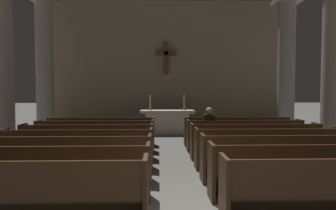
{
  "coord_description": "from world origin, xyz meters",
  "views": [
    {
      "loc": [
        -0.35,
        -4.05,
        1.83
      ],
      "look_at": [
        0.0,
        7.43,
        1.27
      ],
      "focal_mm": 32.88,
      "sensor_mm": 36.0,
      "label": 1
    }
  ],
  "objects_px": {
    "pew_right_row_2": "(311,171)",
    "column_left_third": "(45,68)",
    "pew_left_row_7": "(102,131)",
    "pew_left_row_1": "(17,194)",
    "pew_left_row_6": "(96,136)",
    "pew_right_row_7": "(236,131)",
    "candlestick_right": "(184,105)",
    "altar": "(167,122)",
    "pew_left_row_2": "(45,173)",
    "pew_left_row_4": "(78,149)",
    "lone_worshipper": "(209,128)",
    "pew_right_row_5": "(255,141)",
    "pew_left_row_3": "(64,159)",
    "pew_right_row_6": "(244,135)",
    "pew_right_row_4": "(268,148)",
    "column_right_second": "(334,60)",
    "candlestick_left": "(150,105)",
    "column_right_third": "(286,68)",
    "column_left_second": "(1,59)",
    "pew_right_row_3": "(286,157)",
    "pew_left_row_5": "(88,142)"
  },
  "relations": [
    {
      "from": "pew_left_row_2",
      "to": "pew_right_row_7",
      "type": "relative_size",
      "value": 1.0
    },
    {
      "from": "pew_left_row_1",
      "to": "pew_left_row_3",
      "type": "relative_size",
      "value": 1.0
    },
    {
      "from": "pew_right_row_4",
      "to": "column_right_second",
      "type": "xyz_separation_m",
      "value": [
        2.87,
        2.36,
        2.27
      ]
    },
    {
      "from": "column_right_third",
      "to": "pew_left_row_3",
      "type": "bearing_deg",
      "value": -136.43
    },
    {
      "from": "pew_left_row_6",
      "to": "pew_right_row_7",
      "type": "distance_m",
      "value": 4.53
    },
    {
      "from": "pew_right_row_4",
      "to": "column_right_second",
      "type": "height_order",
      "value": "column_right_second"
    },
    {
      "from": "pew_right_row_3",
      "to": "candlestick_left",
      "type": "relative_size",
      "value": 5.47
    },
    {
      "from": "pew_left_row_2",
      "to": "lone_worshipper",
      "type": "height_order",
      "value": "lone_worshipper"
    },
    {
      "from": "pew_right_row_5",
      "to": "column_left_third",
      "type": "xyz_separation_m",
      "value": [
        -7.29,
        4.91,
        2.27
      ]
    },
    {
      "from": "pew_left_row_2",
      "to": "pew_right_row_5",
      "type": "bearing_deg",
      "value": 34.39
    },
    {
      "from": "pew_left_row_6",
      "to": "column_right_third",
      "type": "bearing_deg",
      "value": 28.2
    },
    {
      "from": "pew_right_row_2",
      "to": "lone_worshipper",
      "type": "bearing_deg",
      "value": 104.71
    },
    {
      "from": "column_left_second",
      "to": "column_right_second",
      "type": "bearing_deg",
      "value": 0.0
    },
    {
      "from": "pew_left_row_3",
      "to": "pew_left_row_6",
      "type": "bearing_deg",
      "value": 90.0
    },
    {
      "from": "pew_right_row_2",
      "to": "pew_right_row_5",
      "type": "relative_size",
      "value": 1.0
    },
    {
      "from": "pew_left_row_2",
      "to": "pew_left_row_6",
      "type": "distance_m",
      "value": 4.03
    },
    {
      "from": "pew_right_row_2",
      "to": "candlestick_left",
      "type": "xyz_separation_m",
      "value": [
        -2.91,
        7.6,
        0.73
      ]
    },
    {
      "from": "pew_right_row_6",
      "to": "column_left_second",
      "type": "height_order",
      "value": "column_left_second"
    },
    {
      "from": "pew_left_row_3",
      "to": "candlestick_left",
      "type": "relative_size",
      "value": 5.47
    },
    {
      "from": "pew_right_row_6",
      "to": "candlestick_left",
      "type": "relative_size",
      "value": 5.47
    },
    {
      "from": "lone_worshipper",
      "to": "pew_left_row_4",
      "type": "bearing_deg",
      "value": -148.48
    },
    {
      "from": "pew_left_row_3",
      "to": "column_right_third",
      "type": "height_order",
      "value": "column_right_third"
    },
    {
      "from": "pew_right_row_6",
      "to": "pew_left_row_3",
      "type": "bearing_deg",
      "value": -145.61
    },
    {
      "from": "pew_left_row_6",
      "to": "pew_left_row_1",
      "type": "bearing_deg",
      "value": -90.0
    },
    {
      "from": "column_right_second",
      "to": "lone_worshipper",
      "type": "xyz_separation_m",
      "value": [
        -3.94,
        -0.31,
        -2.05
      ]
    },
    {
      "from": "pew_left_row_4",
      "to": "pew_right_row_3",
      "type": "relative_size",
      "value": 1.0
    },
    {
      "from": "pew_left_row_6",
      "to": "column_left_third",
      "type": "distance_m",
      "value": 5.35
    },
    {
      "from": "pew_left_row_4",
      "to": "column_left_third",
      "type": "relative_size",
      "value": 0.6
    },
    {
      "from": "pew_right_row_7",
      "to": "column_right_second",
      "type": "distance_m",
      "value": 3.72
    },
    {
      "from": "pew_left_row_4",
      "to": "pew_right_row_5",
      "type": "height_order",
      "value": "same"
    },
    {
      "from": "pew_right_row_7",
      "to": "column_left_third",
      "type": "xyz_separation_m",
      "value": [
        -7.29,
        2.9,
        2.27
      ]
    },
    {
      "from": "pew_right_row_2",
      "to": "column_left_third",
      "type": "height_order",
      "value": "column_left_third"
    },
    {
      "from": "column_right_third",
      "to": "column_right_second",
      "type": "bearing_deg",
      "value": -90.0
    },
    {
      "from": "pew_left_row_1",
      "to": "candlestick_left",
      "type": "distance_m",
      "value": 8.76
    },
    {
      "from": "column_right_second",
      "to": "candlestick_left",
      "type": "relative_size",
      "value": 9.05
    },
    {
      "from": "pew_right_row_6",
      "to": "pew_right_row_7",
      "type": "height_order",
      "value": "same"
    },
    {
      "from": "pew_left_row_2",
      "to": "candlestick_right",
      "type": "xyz_separation_m",
      "value": [
        2.91,
        7.6,
        0.73
      ]
    },
    {
      "from": "pew_left_row_1",
      "to": "pew_right_row_3",
      "type": "xyz_separation_m",
      "value": [
        4.42,
        2.02,
        0.0
      ]
    },
    {
      "from": "pew_left_row_5",
      "to": "candlestick_right",
      "type": "distance_m",
      "value": 5.47
    },
    {
      "from": "pew_left_row_5",
      "to": "pew_right_row_5",
      "type": "relative_size",
      "value": 1.0
    },
    {
      "from": "pew_left_row_5",
      "to": "pew_right_row_3",
      "type": "distance_m",
      "value": 4.85
    },
    {
      "from": "pew_left_row_7",
      "to": "column_left_third",
      "type": "relative_size",
      "value": 0.6
    },
    {
      "from": "pew_left_row_7",
      "to": "pew_right_row_7",
      "type": "xyz_separation_m",
      "value": [
        4.42,
        0.0,
        0.0
      ]
    },
    {
      "from": "altar",
      "to": "pew_right_row_2",
      "type": "bearing_deg",
      "value": -73.79
    },
    {
      "from": "pew_right_row_3",
      "to": "pew_right_row_7",
      "type": "bearing_deg",
      "value": 90.0
    },
    {
      "from": "column_left_third",
      "to": "pew_left_row_1",
      "type": "bearing_deg",
      "value": -72.21
    },
    {
      "from": "pew_left_row_4",
      "to": "lone_worshipper",
      "type": "distance_m",
      "value": 3.93
    },
    {
      "from": "pew_left_row_3",
      "to": "pew_right_row_6",
      "type": "distance_m",
      "value": 5.35
    },
    {
      "from": "candlestick_right",
      "to": "altar",
      "type": "bearing_deg",
      "value": 180.0
    },
    {
      "from": "pew_right_row_4",
      "to": "altar",
      "type": "bearing_deg",
      "value": 111.59
    }
  ]
}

